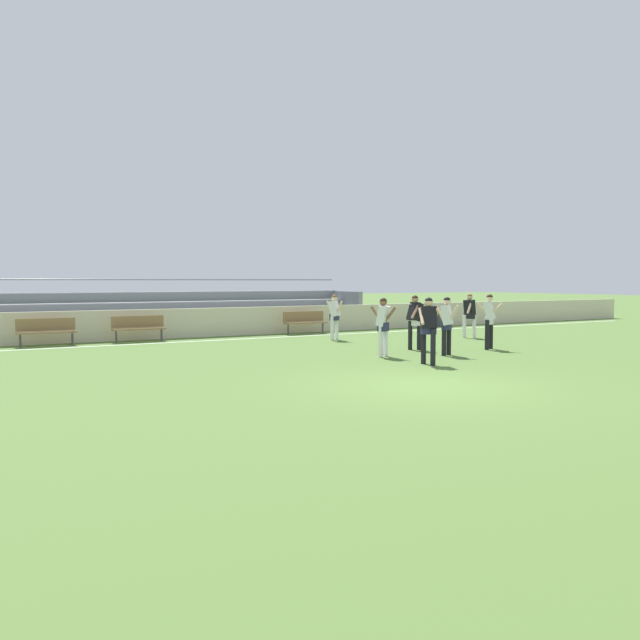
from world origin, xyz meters
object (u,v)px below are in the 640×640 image
at_px(trash_bin, 442,318).
at_px(player_white_overlapping, 383,322).
at_px(bench_near_wall_gap, 305,320).
at_px(player_white_wide_right, 334,313).
at_px(player_dark_wide_left, 428,325).
at_px(bench_far_left, 46,329).
at_px(player_dark_challenging, 415,317).
at_px(soccer_ball, 382,350).
at_px(bench_near_bin, 139,326).
at_px(player_white_deep_cover, 447,321).
at_px(player_dark_dropping_back, 469,312).
at_px(bleacher_stand, 109,312).
at_px(player_white_pressing_high, 489,316).

relative_size(trash_bin, player_white_overlapping, 0.51).
xyz_separation_m(bench_near_wall_gap, player_white_wide_right, (-0.31, -2.82, 0.42)).
xyz_separation_m(bench_near_wall_gap, player_dark_wide_left, (-1.64, -9.66, 0.47)).
height_order(bench_far_left, player_dark_challenging, player_dark_challenging).
height_order(player_dark_challenging, soccer_ball, player_dark_challenging).
xyz_separation_m(bench_near_wall_gap, player_white_overlapping, (-1.67, -7.75, 0.43)).
distance_m(bench_near_bin, player_white_overlapping, 9.17).
xyz_separation_m(player_dark_wide_left, soccer_ball, (0.32, 2.45, -0.90)).
bearing_deg(player_white_deep_cover, player_dark_dropping_back, 40.73).
relative_size(bleacher_stand, player_white_pressing_high, 12.86).
relative_size(player_white_overlapping, player_white_pressing_high, 0.97).
relative_size(bench_near_wall_gap, player_white_wide_right, 1.10).
distance_m(player_dark_challenging, player_dark_wide_left, 3.41).
relative_size(player_dark_wide_left, soccer_ball, 7.72).
bearing_deg(player_white_wide_right, player_dark_dropping_back, -20.04).
bearing_deg(player_white_overlapping, bench_near_wall_gap, 77.80).
xyz_separation_m(player_white_overlapping, player_white_deep_cover, (1.75, -0.62, 0.01)).
xyz_separation_m(bench_near_bin, player_dark_wide_left, (4.92, -9.66, 0.47)).
distance_m(bench_near_wall_gap, player_white_deep_cover, 8.38).
xyz_separation_m(bench_near_wall_gap, soccer_ball, (-1.32, -7.22, -0.44)).
bearing_deg(player_dark_challenging, bench_near_bin, 134.83).
bearing_deg(player_white_deep_cover, player_dark_challenging, 86.12).
bearing_deg(player_dark_wide_left, soccer_ball, 82.52).
bearing_deg(bench_near_wall_gap, bench_near_bin, 180.00).
height_order(bench_near_wall_gap, soccer_ball, bench_near_wall_gap).
height_order(bench_near_bin, player_white_deep_cover, player_white_deep_cover).
xyz_separation_m(player_white_wide_right, soccer_ball, (-1.01, -4.39, -0.86)).
bearing_deg(bench_far_left, trash_bin, 0.67).
bearing_deg(bleacher_stand, trash_bin, -11.98).
xyz_separation_m(player_dark_dropping_back, player_white_deep_cover, (-4.40, -3.79, 0.01)).
bearing_deg(bench_near_wall_gap, player_dark_wide_left, -99.66).
relative_size(bench_near_wall_gap, trash_bin, 2.12).
bearing_deg(bench_near_bin, player_dark_wide_left, -63.04).
bearing_deg(player_dark_dropping_back, bleacher_stand, 145.71).
relative_size(bench_near_bin, bench_near_wall_gap, 1.00).
distance_m(bleacher_stand, player_dark_challenging, 12.28).
bearing_deg(player_dark_challenging, player_white_deep_cover, -93.88).
height_order(player_dark_wide_left, soccer_ball, player_dark_wide_left).
relative_size(bench_near_wall_gap, player_white_deep_cover, 1.09).
bearing_deg(player_dark_wide_left, bleacher_stand, 112.33).
bearing_deg(player_white_pressing_high, soccer_ball, 170.79).
bearing_deg(trash_bin, player_white_pressing_high, -121.98).
distance_m(player_dark_challenging, player_white_pressing_high, 2.33).
xyz_separation_m(bench_near_wall_gap, player_white_pressing_high, (2.28, -7.80, 0.47)).
height_order(bleacher_stand, player_white_deep_cover, bleacher_stand).
bearing_deg(player_dark_dropping_back, player_white_overlapping, -152.75).
distance_m(bench_near_bin, bench_near_wall_gap, 6.56).
xyz_separation_m(bench_near_wall_gap, player_white_deep_cover, (0.08, -8.37, 0.44)).
distance_m(bench_near_wall_gap, soccer_ball, 7.35).
relative_size(player_white_overlapping, player_white_deep_cover, 0.99).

